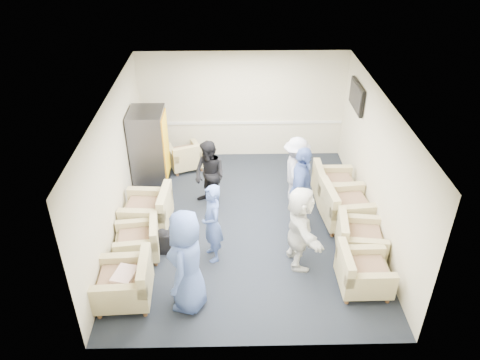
{
  "coord_description": "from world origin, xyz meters",
  "views": [
    {
      "loc": [
        -0.29,
        -7.64,
        5.86
      ],
      "look_at": [
        -0.12,
        0.2,
        0.95
      ],
      "focal_mm": 35.0,
      "sensor_mm": 36.0,
      "label": 1
    }
  ],
  "objects_px": {
    "person_back_right": "(296,171)",
    "person_mid_left": "(212,223)",
    "armchair_right_far": "(332,186)",
    "armchair_corner": "(186,157)",
    "armchair_right_near": "(361,273)",
    "armchair_right_midnear": "(357,240)",
    "armchair_left_near": "(127,284)",
    "armchair_left_mid": "(140,242)",
    "vending_machine": "(150,150)",
    "person_mid_right": "(301,190)",
    "person_front_right": "(300,227)",
    "person_front_left": "(187,261)",
    "armchair_left_far": "(150,212)",
    "armchair_right_midfar": "(343,208)",
    "person_back_left": "(210,175)"
  },
  "relations": [
    {
      "from": "armchair_left_near",
      "to": "armchair_left_mid",
      "type": "bearing_deg",
      "value": 175.45
    },
    {
      "from": "armchair_right_far",
      "to": "armchair_right_near",
      "type": "bearing_deg",
      "value": 179.46
    },
    {
      "from": "armchair_right_midfar",
      "to": "armchair_right_far",
      "type": "height_order",
      "value": "armchair_right_midfar"
    },
    {
      "from": "armchair_corner",
      "to": "armchair_left_near",
      "type": "bearing_deg",
      "value": 60.59
    },
    {
      "from": "armchair_left_far",
      "to": "person_front_left",
      "type": "distance_m",
      "value": 2.36
    },
    {
      "from": "armchair_left_near",
      "to": "armchair_right_midnear",
      "type": "distance_m",
      "value": 4.19
    },
    {
      "from": "person_mid_left",
      "to": "person_back_right",
      "type": "distance_m",
      "value": 2.5
    },
    {
      "from": "armchair_right_midnear",
      "to": "person_mid_right",
      "type": "bearing_deg",
      "value": 57.03
    },
    {
      "from": "person_mid_left",
      "to": "person_front_right",
      "type": "distance_m",
      "value": 1.56
    },
    {
      "from": "armchair_right_midfar",
      "to": "vending_machine",
      "type": "height_order",
      "value": "vending_machine"
    },
    {
      "from": "armchair_right_midfar",
      "to": "armchair_right_midnear",
      "type": "bearing_deg",
      "value": 177.48
    },
    {
      "from": "armchair_left_far",
      "to": "armchair_corner",
      "type": "xyz_separation_m",
      "value": [
        0.54,
        2.32,
        -0.06
      ]
    },
    {
      "from": "armchair_left_far",
      "to": "armchair_corner",
      "type": "bearing_deg",
      "value": 170.79
    },
    {
      "from": "armchair_right_midfar",
      "to": "armchair_right_far",
      "type": "distance_m",
      "value": 0.87
    },
    {
      "from": "armchair_right_midnear",
      "to": "person_back_right",
      "type": "bearing_deg",
      "value": 35.26
    },
    {
      "from": "armchair_corner",
      "to": "person_front_left",
      "type": "bearing_deg",
      "value": 73.98
    },
    {
      "from": "armchair_right_midfar",
      "to": "person_mid_left",
      "type": "relative_size",
      "value": 0.67
    },
    {
      "from": "armchair_left_near",
      "to": "vending_machine",
      "type": "height_order",
      "value": "vending_machine"
    },
    {
      "from": "person_back_right",
      "to": "person_mid_left",
      "type": "bearing_deg",
      "value": 136.86
    },
    {
      "from": "armchair_right_near",
      "to": "person_back_left",
      "type": "distance_m",
      "value": 3.68
    },
    {
      "from": "armchair_right_midnear",
      "to": "armchair_right_midfar",
      "type": "distance_m",
      "value": 0.96
    },
    {
      "from": "armchair_right_near",
      "to": "armchair_right_midnear",
      "type": "distance_m",
      "value": 0.89
    },
    {
      "from": "armchair_left_mid",
      "to": "vending_machine",
      "type": "bearing_deg",
      "value": 175.27
    },
    {
      "from": "armchair_corner",
      "to": "vending_machine",
      "type": "height_order",
      "value": "vending_machine"
    },
    {
      "from": "person_back_left",
      "to": "vending_machine",
      "type": "bearing_deg",
      "value": -170.41
    },
    {
      "from": "person_mid_left",
      "to": "person_back_left",
      "type": "height_order",
      "value": "person_mid_left"
    },
    {
      "from": "armchair_left_mid",
      "to": "vending_machine",
      "type": "relative_size",
      "value": 0.47
    },
    {
      "from": "armchair_left_far",
      "to": "armchair_right_midnear",
      "type": "relative_size",
      "value": 1.02
    },
    {
      "from": "armchair_right_far",
      "to": "armchair_corner",
      "type": "distance_m",
      "value": 3.59
    },
    {
      "from": "armchair_right_midnear",
      "to": "armchair_corner",
      "type": "distance_m",
      "value": 4.72
    },
    {
      "from": "person_front_left",
      "to": "person_front_right",
      "type": "bearing_deg",
      "value": 129.24
    },
    {
      "from": "armchair_corner",
      "to": "person_back_left",
      "type": "xyz_separation_m",
      "value": [
        0.65,
        -1.6,
        0.46
      ]
    },
    {
      "from": "vending_machine",
      "to": "person_front_right",
      "type": "xyz_separation_m",
      "value": [
        3.0,
        -2.71,
        -0.13
      ]
    },
    {
      "from": "armchair_left_mid",
      "to": "armchair_corner",
      "type": "height_order",
      "value": "armchair_left_mid"
    },
    {
      "from": "person_back_left",
      "to": "armchair_right_midfar",
      "type": "bearing_deg",
      "value": 27.08
    },
    {
      "from": "armchair_left_far",
      "to": "person_front_left",
      "type": "height_order",
      "value": "person_front_left"
    },
    {
      "from": "armchair_left_near",
      "to": "armchair_left_mid",
      "type": "xyz_separation_m",
      "value": [
        0.04,
        1.11,
        -0.04
      ]
    },
    {
      "from": "armchair_right_midfar",
      "to": "person_mid_right",
      "type": "relative_size",
      "value": 0.57
    },
    {
      "from": "person_front_left",
      "to": "person_mid_right",
      "type": "height_order",
      "value": "person_front_left"
    },
    {
      "from": "armchair_left_near",
      "to": "person_mid_right",
      "type": "height_order",
      "value": "person_mid_right"
    },
    {
      "from": "armchair_right_midfar",
      "to": "person_back_right",
      "type": "distance_m",
      "value": 1.28
    },
    {
      "from": "armchair_left_near",
      "to": "armchair_corner",
      "type": "bearing_deg",
      "value": 168.97
    },
    {
      "from": "person_front_right",
      "to": "armchair_right_midnear",
      "type": "bearing_deg",
      "value": -86.37
    },
    {
      "from": "armchair_left_mid",
      "to": "armchair_left_near",
      "type": "bearing_deg",
      "value": -9.1
    },
    {
      "from": "armchair_right_near",
      "to": "person_back_right",
      "type": "height_order",
      "value": "person_back_right"
    },
    {
      "from": "armchair_left_mid",
      "to": "armchair_right_near",
      "type": "distance_m",
      "value": 3.98
    },
    {
      "from": "armchair_right_near",
      "to": "person_front_left",
      "type": "relative_size",
      "value": 0.46
    },
    {
      "from": "person_front_left",
      "to": "armchair_left_mid",
      "type": "bearing_deg",
      "value": -128.77
    },
    {
      "from": "armchair_right_far",
      "to": "person_back_right",
      "type": "height_order",
      "value": "person_back_right"
    },
    {
      "from": "armchair_corner",
      "to": "armchair_right_midfar",
      "type": "bearing_deg",
      "value": 124.52
    }
  ]
}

